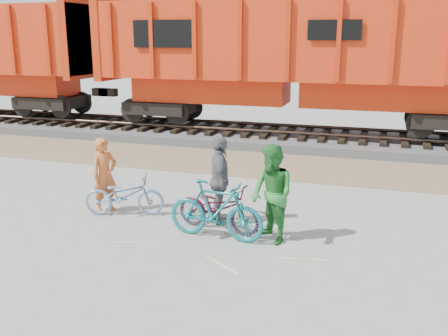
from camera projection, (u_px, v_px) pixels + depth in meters
The scene contains 11 objects.
ground at pixel (201, 233), 9.54m from camera, with size 120.00×120.00×0.00m, color #9E9E99.
gravel_strip at pixel (266, 165), 14.61m from camera, with size 120.00×3.00×0.02m, color #877353.
ballast_bed at pixel (288, 138), 17.80m from camera, with size 120.00×4.00×0.30m, color slate.
track at pixel (288, 129), 17.72m from camera, with size 120.00×2.60×0.24m.
hopper_car_center at pixel (296, 56), 17.02m from camera, with size 14.00×3.13×4.65m.
bicycle_blue at pixel (124, 195), 10.41m from camera, with size 0.58×1.65×0.87m, color #6E90B6.
bicycle_teal at pixel (216, 210), 9.15m from camera, with size 0.52×1.85×1.11m, color #147179.
bicycle_maroon at pixel (218, 208), 9.56m from camera, with size 0.61×1.74×0.91m, color #470D21.
person_solo at pixel (105, 175), 10.56m from camera, with size 0.58×0.38×1.59m, color #D2622D.
person_man at pixel (272, 194), 8.95m from camera, with size 0.87×0.68×1.80m, color #2A7C30.
person_woman at pixel (220, 180), 9.85m from camera, with size 1.04×0.43×1.77m, color slate.
Camera 1 is at (3.13, -8.36, 3.63)m, focal length 40.00 mm.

